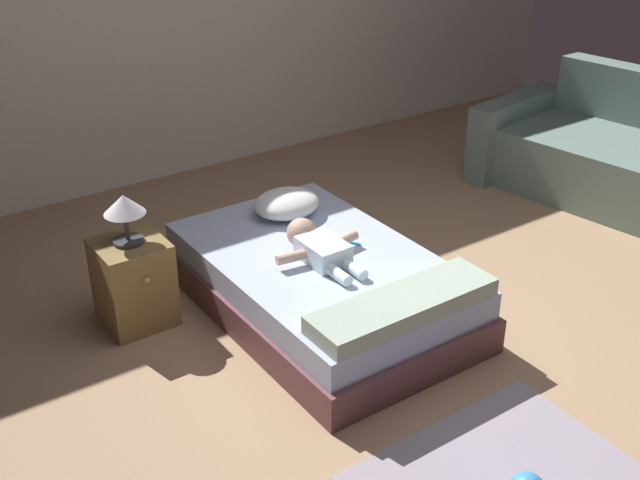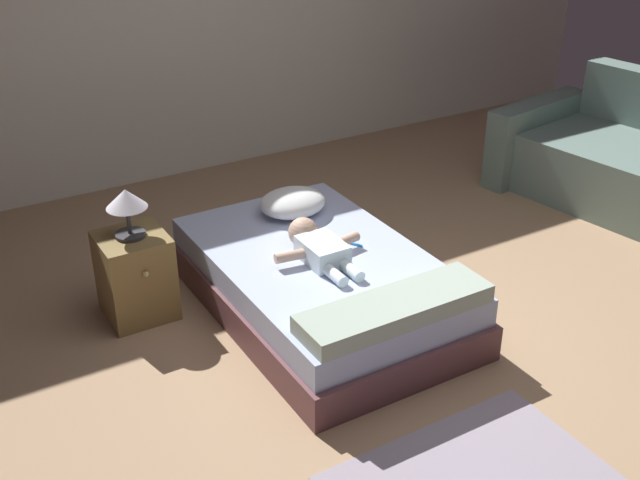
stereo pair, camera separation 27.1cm
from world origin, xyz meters
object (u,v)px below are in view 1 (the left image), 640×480
(bed, at_px, (320,284))
(nightstand, at_px, (134,282))
(baby, at_px, (317,246))
(couch, at_px, (624,160))
(pillow, at_px, (287,203))
(toothbrush, at_px, (349,242))
(lamp, at_px, (124,208))

(bed, xyz_separation_m, nightstand, (-0.91, 0.50, 0.07))
(baby, xyz_separation_m, couch, (2.78, 0.01, -0.13))
(pillow, distance_m, couch, 2.69)
(toothbrush, bearing_deg, couch, -0.36)
(bed, bearing_deg, pillow, 76.65)
(lamp, bearing_deg, nightstand, -90.00)
(bed, bearing_deg, lamp, 151.07)
(baby, relative_size, toothbrush, 4.94)
(baby, distance_m, toothbrush, 0.25)
(bed, distance_m, baby, 0.25)
(couch, height_order, nightstand, couch)
(baby, xyz_separation_m, toothbrush, (0.24, 0.03, -0.06))
(couch, height_order, lamp, couch)
(bed, distance_m, lamp, 1.17)
(pillow, height_order, toothbrush, pillow)
(pillow, xyz_separation_m, baby, (-0.15, -0.55, -0.01))
(pillow, distance_m, baby, 0.57)
(lamp, bearing_deg, bed, -28.93)
(couch, relative_size, lamp, 7.49)
(bed, relative_size, lamp, 6.44)
(bed, height_order, pillow, pillow)
(bed, distance_m, nightstand, 1.04)
(nightstand, bearing_deg, toothbrush, -22.72)
(pillow, relative_size, couch, 0.20)
(baby, height_order, lamp, lamp)
(pillow, bearing_deg, nightstand, -177.60)
(toothbrush, bearing_deg, baby, -173.06)
(pillow, xyz_separation_m, nightstand, (-1.04, -0.04, -0.19))
(bed, distance_m, pillow, 0.62)
(baby, relative_size, couch, 0.29)
(baby, relative_size, lamp, 2.15)
(bed, height_order, baby, baby)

